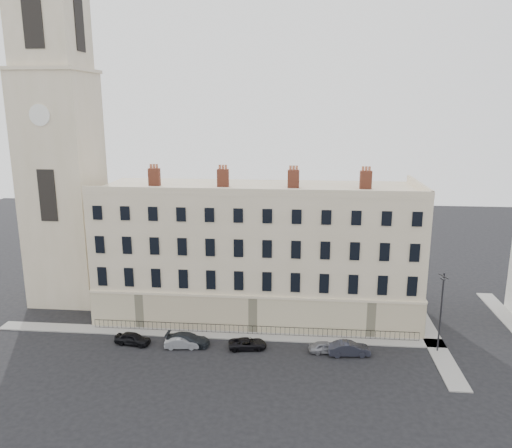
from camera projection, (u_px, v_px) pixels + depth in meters
The scene contains 13 objects.
ground at pixel (309, 362), 47.87m from camera, with size 160.00×160.00×0.00m, color black.
terrace at pixel (258, 251), 58.26m from camera, with size 36.22×12.22×17.00m.
church_tower at pixel (60, 151), 59.80m from camera, with size 8.00×8.13×44.00m.
pavement_terrace at pixel (215, 334), 53.60m from camera, with size 48.00×2.00×0.12m, color gray.
pavement_east_return at pixel (428, 331), 54.43m from camera, with size 2.00×24.00×0.12m, color gray.
railings at pixel (252, 330), 53.51m from camera, with size 35.00×0.04×0.96m.
car_a at pixel (133, 339), 51.37m from camera, with size 1.49×3.71×1.26m, color black.
car_b at pixel (182, 343), 50.61m from camera, with size 1.22×3.50×1.15m, color gray.
car_c at pixel (188, 340), 51.10m from camera, with size 1.83×4.51×1.31m, color black.
car_d at pixel (248, 344), 50.48m from camera, with size 1.79×3.88×1.08m, color black.
car_e at pixel (326, 347), 49.67m from camera, with size 1.36×3.38×1.15m, color gray.
car_f at pixel (349, 349), 49.14m from camera, with size 1.45×4.15×1.37m, color #22232E.
streetlamp at pixel (441, 309), 48.80m from camera, with size 0.75×1.73×8.30m.
Camera 1 is at (-1.02, -43.75, 24.07)m, focal length 35.00 mm.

